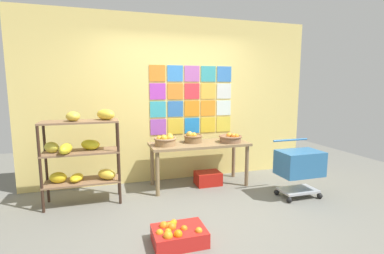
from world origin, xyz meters
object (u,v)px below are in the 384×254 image
banana_shelf_unit (81,152)px  display_table (199,148)px  fruit_basket_right (193,138)px  fruit_basket_left (231,138)px  shopping_cart (299,165)px  produce_crate_under_table (208,178)px  orange_crate_foreground (178,235)px  fruit_basket_back_right (165,140)px

banana_shelf_unit → display_table: (1.75, 0.19, -0.11)m
fruit_basket_right → fruit_basket_left: fruit_basket_right is taller
display_table → shopping_cart: shopping_cart is taller
banana_shelf_unit → produce_crate_under_table: size_ratio=3.18×
banana_shelf_unit → orange_crate_foreground: 1.81m
fruit_basket_right → produce_crate_under_table: 0.73m
fruit_basket_back_right → banana_shelf_unit: bearing=-172.4°
banana_shelf_unit → shopping_cart: 3.08m
shopping_cart → orange_crate_foreground: bearing=-161.4°
display_table → fruit_basket_left: (0.51, -0.09, 0.16)m
fruit_basket_right → display_table: bearing=-38.5°
fruit_basket_right → shopping_cart: 1.66m
banana_shelf_unit → shopping_cart: bearing=-12.9°
fruit_basket_left → orange_crate_foreground: size_ratio=0.69×
banana_shelf_unit → fruit_basket_right: (1.66, 0.27, 0.06)m
fruit_basket_left → banana_shelf_unit: bearing=-177.4°
banana_shelf_unit → produce_crate_under_table: (1.90, 0.19, -0.62)m
banana_shelf_unit → fruit_basket_left: bearing=2.6°
produce_crate_under_table → shopping_cart: bearing=-38.8°
banana_shelf_unit → fruit_basket_back_right: banana_shelf_unit is taller
fruit_basket_right → fruit_basket_left: 0.62m
fruit_basket_left → fruit_basket_back_right: 1.07m
fruit_basket_left → fruit_basket_right: bearing=164.6°
banana_shelf_unit → fruit_basket_left: banana_shelf_unit is taller
banana_shelf_unit → fruit_basket_left: 2.26m
produce_crate_under_table → fruit_basket_left: bearing=-13.6°
fruit_basket_right → fruit_basket_left: (0.60, -0.16, -0.01)m
orange_crate_foreground → display_table: bearing=64.2°
orange_crate_foreground → shopping_cart: (1.99, 0.69, 0.38)m
display_table → fruit_basket_back_right: (-0.56, -0.03, 0.17)m
fruit_basket_right → orange_crate_foreground: 1.90m
fruit_basket_back_right → produce_crate_under_table: bearing=2.2°
fruit_basket_left → produce_crate_under_table: bearing=166.4°
orange_crate_foreground → shopping_cart: size_ratio=0.66×
fruit_basket_left → orange_crate_foreground: (-1.26, -1.47, -0.68)m
fruit_basket_left → produce_crate_under_table: (-0.36, 0.09, -0.67)m
fruit_basket_back_right → shopping_cart: size_ratio=0.42×
banana_shelf_unit → shopping_cart: size_ratio=1.58×
banana_shelf_unit → fruit_basket_back_right: bearing=7.6°
display_table → fruit_basket_right: 0.21m
banana_shelf_unit → display_table: size_ratio=0.82×
shopping_cart → fruit_basket_right: bearing=144.0°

